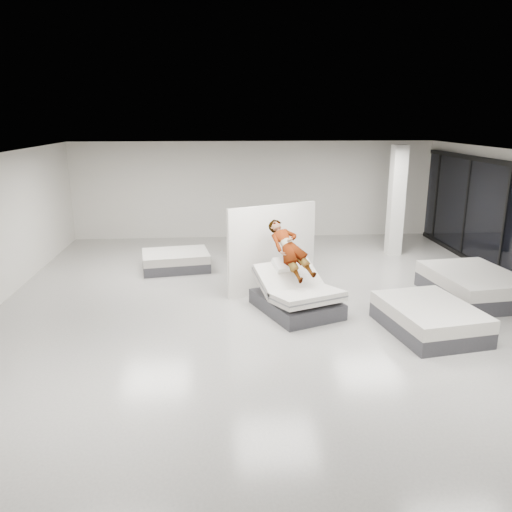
# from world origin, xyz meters

# --- Properties ---
(room) EXTENTS (14.00, 14.04, 3.20)m
(room) POSITION_xyz_m (0.00, 0.00, 1.60)
(room) COLOR #B4B0AA
(room) RESTS_ON ground
(hero_bed) EXTENTS (1.93, 2.17, 1.04)m
(hero_bed) POSITION_xyz_m (0.41, 0.13, 0.33)
(hero_bed) COLOR #3A3A3F
(hero_bed) RESTS_ON floor
(person) EXTENTS (1.05, 1.46, 1.49)m
(person) POSITION_xyz_m (0.29, 0.42, 1.12)
(person) COLOR slate
(person) RESTS_ON hero_bed
(remote) EXTENTS (0.10, 0.15, 0.08)m
(remote) POSITION_xyz_m (0.63, 0.17, 0.93)
(remote) COLOR black
(remote) RESTS_ON person
(divider_panel) EXTENTS (2.10, 1.02, 2.05)m
(divider_panel) POSITION_xyz_m (0.03, 1.41, 1.03)
(divider_panel) COLOR silver
(divider_panel) RESTS_ON floor
(flat_bed_right_far) EXTENTS (1.91, 2.40, 0.61)m
(flat_bed_right_far) POSITION_xyz_m (4.51, 0.61, 0.31)
(flat_bed_right_far) COLOR #3A3A3F
(flat_bed_right_far) RESTS_ON floor
(flat_bed_right_near) EXTENTS (1.79, 2.20, 0.54)m
(flat_bed_right_near) POSITION_xyz_m (2.77, -1.08, 0.27)
(flat_bed_right_near) COLOR #3A3A3F
(flat_bed_right_near) RESTS_ON floor
(flat_bed_left_far) EXTENTS (1.91, 1.56, 0.47)m
(flat_bed_left_far) POSITION_xyz_m (-2.37, 3.36, 0.24)
(flat_bed_left_far) COLOR #3A3A3F
(flat_bed_left_far) RESTS_ON floor
(column) EXTENTS (0.40, 0.40, 3.20)m
(column) POSITION_xyz_m (4.00, 4.50, 1.60)
(column) COLOR silver
(column) RESTS_ON floor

